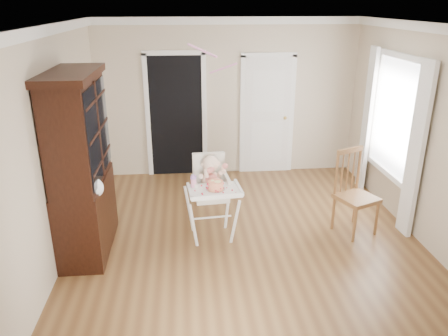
{
  "coord_description": "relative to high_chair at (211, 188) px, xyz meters",
  "views": [
    {
      "loc": [
        -0.74,
        -4.97,
        2.93
      ],
      "look_at": [
        -0.29,
        0.04,
        1.01
      ],
      "focal_mm": 35.0,
      "sensor_mm": 36.0,
      "label": 1
    }
  ],
  "objects": [
    {
      "name": "sippy_cup",
      "position": [
        -0.23,
        -0.15,
        0.16
      ],
      "size": [
        0.07,
        0.07,
        0.18
      ],
      "rotation": [
        0.0,
        0.0,
        0.1
      ],
      "color": "pink",
      "rests_on": "high_chair"
    },
    {
      "name": "window_right",
      "position": [
        2.62,
        0.66,
        0.58
      ],
      "size": [
        0.13,
        1.84,
        2.3
      ],
      "color": "white",
      "rests_on": "wall_right"
    },
    {
      "name": "wall_left",
      "position": [
        -1.81,
        -0.14,
        0.65
      ],
      "size": [
        0.0,
        5.0,
        5.0
      ],
      "primitive_type": "plane",
      "rotation": [
        1.57,
        0.0,
        1.57
      ],
      "color": "#C3B398",
      "rests_on": "floor"
    },
    {
      "name": "crown_molding",
      "position": [
        0.44,
        -0.14,
        1.94
      ],
      "size": [
        4.5,
        5.0,
        0.12
      ],
      "primitive_type": null,
      "color": "white",
      "rests_on": "ceiling"
    },
    {
      "name": "baby",
      "position": [
        -0.0,
        0.03,
        0.16
      ],
      "size": [
        0.34,
        0.26,
        0.5
      ],
      "rotation": [
        0.0,
        0.0,
        0.1
      ],
      "color": "beige",
      "rests_on": "high_chair"
    },
    {
      "name": "wall_right",
      "position": [
        2.69,
        -0.14,
        0.65
      ],
      "size": [
        0.0,
        5.0,
        5.0
      ],
      "primitive_type": "plane",
      "rotation": [
        1.57,
        0.0,
        -1.57
      ],
      "color": "#C3B398",
      "rests_on": "floor"
    },
    {
      "name": "doorway",
      "position": [
        -0.46,
        2.35,
        0.41
      ],
      "size": [
        1.06,
        0.05,
        2.22
      ],
      "color": "black",
      "rests_on": "wall_back"
    },
    {
      "name": "china_cabinet",
      "position": [
        -1.54,
        -0.14,
        0.41
      ],
      "size": [
        0.59,
        1.32,
        2.22
      ],
      "color": "black",
      "rests_on": "floor"
    },
    {
      "name": "wall_back",
      "position": [
        0.44,
        2.36,
        0.65
      ],
      "size": [
        4.5,
        0.0,
        4.5
      ],
      "primitive_type": "plane",
      "rotation": [
        1.57,
        0.0,
        0.0
      ],
      "color": "#C3B398",
      "rests_on": "floor"
    },
    {
      "name": "high_chair",
      "position": [
        0.0,
        0.0,
        0.0
      ],
      "size": [
        0.72,
        0.86,
        1.14
      ],
      "rotation": [
        0.0,
        0.0,
        0.1
      ],
      "color": "white",
      "rests_on": "floor"
    },
    {
      "name": "floor",
      "position": [
        0.44,
        -0.14,
        -0.7
      ],
      "size": [
        5.0,
        5.0,
        0.0
      ],
      "primitive_type": "plane",
      "color": "brown",
      "rests_on": "ground"
    },
    {
      "name": "ceiling",
      "position": [
        0.44,
        -0.14,
        2.0
      ],
      "size": [
        5.0,
        5.0,
        0.0
      ],
      "primitive_type": "plane",
      "rotation": [
        3.14,
        0.0,
        0.0
      ],
      "color": "white",
      "rests_on": "wall_back"
    },
    {
      "name": "dining_chair",
      "position": [
        1.91,
        -0.0,
        -0.17
      ],
      "size": [
        0.61,
        0.61,
        1.14
      ],
      "rotation": [
        0.0,
        0.0,
        0.41
      ],
      "color": "brown",
      "rests_on": "floor"
    },
    {
      "name": "cake",
      "position": [
        0.04,
        -0.25,
        0.14
      ],
      "size": [
        0.24,
        0.24,
        0.11
      ],
      "color": "silver",
      "rests_on": "high_chair"
    },
    {
      "name": "closet_door",
      "position": [
        1.14,
        2.34,
        0.32
      ],
      "size": [
        0.96,
        0.09,
        2.13
      ],
      "color": "white",
      "rests_on": "wall_back"
    },
    {
      "name": "streamer",
      "position": [
        -0.06,
        0.64,
        1.64
      ],
      "size": [
        0.37,
        0.36,
        0.15
      ],
      "primitive_type": null,
      "rotation": [
        0.26,
        0.0,
        0.81
      ],
      "color": "pink",
      "rests_on": "ceiling"
    }
  ]
}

